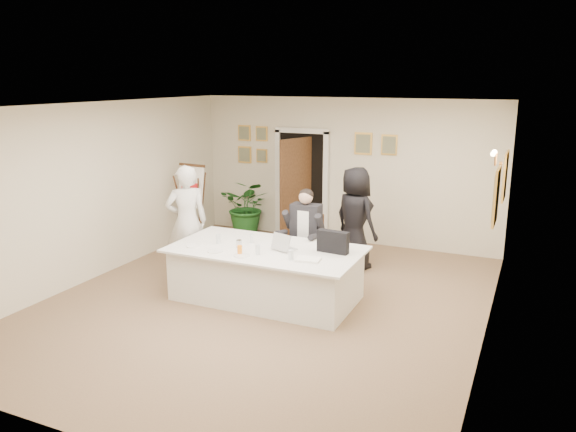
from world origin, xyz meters
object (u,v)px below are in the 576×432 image
(standing_woman, at_px, (355,218))
(potted_palm, at_px, (248,206))
(steel_jug, at_px, (239,244))
(laptop, at_px, (284,240))
(seated_man, at_px, (305,234))
(standing_man, at_px, (187,222))
(paper_stack, at_px, (308,260))
(conference_table, at_px, (266,273))
(laptop_bag, at_px, (333,242))
(oj_glass, at_px, (240,250))
(flip_chart, at_px, (195,210))

(standing_woman, distance_m, potted_palm, 2.96)
(steel_jug, bearing_deg, laptop, 16.31)
(seated_man, distance_m, standing_woman, 1.02)
(seated_man, distance_m, laptop, 0.98)
(standing_man, xyz_separation_m, standing_woman, (2.34, 1.50, -0.05))
(steel_jug, bearing_deg, standing_man, 158.25)
(paper_stack, bearing_deg, standing_woman, 90.78)
(potted_palm, distance_m, paper_stack, 4.31)
(steel_jug, bearing_deg, potted_palm, 116.29)
(standing_man, distance_m, paper_stack, 2.46)
(steel_jug, bearing_deg, seated_man, 64.31)
(conference_table, height_order, potted_palm, potted_palm)
(conference_table, relative_size, laptop_bag, 6.15)
(standing_man, xyz_separation_m, laptop_bag, (2.55, -0.16, 0.02))
(standing_man, height_order, paper_stack, standing_man)
(oj_glass, bearing_deg, seated_man, 75.28)
(flip_chart, bearing_deg, seated_man, -16.22)
(flip_chart, distance_m, steel_jug, 2.77)
(potted_palm, distance_m, steel_jug, 3.57)
(oj_glass, bearing_deg, flip_chart, 135.04)
(standing_man, relative_size, laptop, 5.29)
(seated_man, height_order, standing_woman, standing_woman)
(standing_woman, height_order, paper_stack, standing_woman)
(conference_table, bearing_deg, laptop, 12.24)
(potted_palm, bearing_deg, steel_jug, -63.71)
(standing_woman, xyz_separation_m, laptop_bag, (0.21, -1.66, 0.06))
(laptop_bag, bearing_deg, potted_palm, 139.97)
(standing_woman, bearing_deg, flip_chart, 29.65)
(potted_palm, bearing_deg, laptop_bag, -44.66)
(standing_man, xyz_separation_m, oj_glass, (1.40, -0.78, -0.07))
(standing_man, height_order, standing_woman, standing_man)
(standing_man, relative_size, oj_glass, 14.07)
(standing_woman, distance_m, laptop_bag, 1.68)
(laptop, bearing_deg, seated_man, 113.01)
(flip_chart, relative_size, laptop_bag, 3.52)
(standing_woman, height_order, potted_palm, standing_woman)
(seated_man, height_order, potted_palm, seated_man)
(flip_chart, bearing_deg, steel_jug, -43.23)
(seated_man, relative_size, paper_stack, 4.65)
(oj_glass, height_order, steel_jug, oj_glass)
(potted_palm, bearing_deg, laptop, -53.64)
(potted_palm, distance_m, laptop_bag, 4.09)
(conference_table, bearing_deg, oj_glass, -115.13)
(conference_table, height_order, standing_man, standing_man)
(flip_chart, relative_size, standing_man, 0.86)
(standing_man, height_order, laptop_bag, standing_man)
(laptop_bag, bearing_deg, oj_glass, -146.97)
(paper_stack, bearing_deg, flip_chart, 147.05)
(standing_woman, relative_size, potted_palm, 1.52)
(laptop_bag, distance_m, paper_stack, 0.53)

